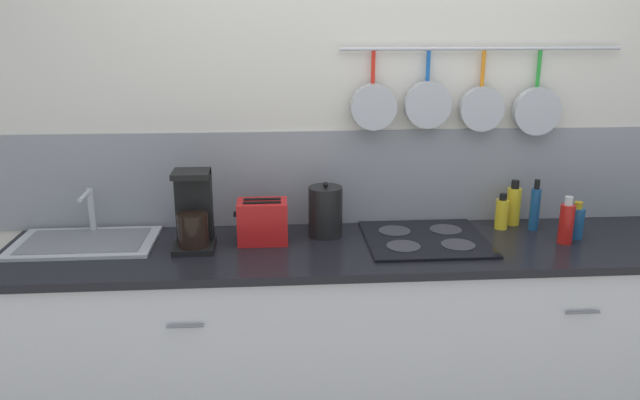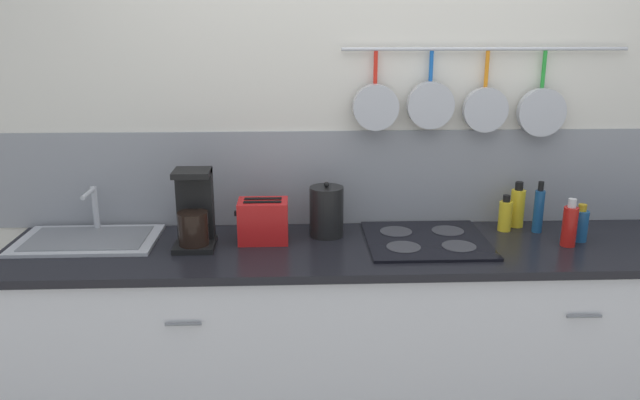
# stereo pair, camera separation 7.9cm
# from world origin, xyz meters

# --- Properties ---
(wall_back) EXTENTS (7.20, 0.15, 2.60)m
(wall_back) POSITION_xyz_m (0.00, 0.35, 1.27)
(wall_back) COLOR silver
(wall_back) RESTS_ON ground_plane
(cabinet_base) EXTENTS (3.13, 0.60, 0.88)m
(cabinet_base) POSITION_xyz_m (0.00, -0.00, 0.44)
(cabinet_base) COLOR silver
(cabinet_base) RESTS_ON ground_plane
(countertop) EXTENTS (3.17, 0.62, 0.03)m
(countertop) POSITION_xyz_m (0.00, 0.00, 0.90)
(countertop) COLOR black
(countertop) RESTS_ON cabinet_base
(sink_basin) EXTENTS (0.59, 0.37, 0.21)m
(sink_basin) POSITION_xyz_m (-1.25, 0.11, 0.93)
(sink_basin) COLOR #B7BABF
(sink_basin) RESTS_ON countertop
(coffee_maker) EXTENTS (0.17, 0.19, 0.33)m
(coffee_maker) POSITION_xyz_m (-0.77, 0.04, 1.05)
(coffee_maker) COLOR black
(coffee_maker) RESTS_ON countertop
(toaster) EXTENTS (0.23, 0.15, 0.19)m
(toaster) POSITION_xyz_m (-0.49, 0.08, 1.01)
(toaster) COLOR red
(toaster) RESTS_ON countertop
(kettle) EXTENTS (0.15, 0.15, 0.25)m
(kettle) POSITION_xyz_m (-0.21, 0.15, 1.03)
(kettle) COLOR black
(kettle) RESTS_ON countertop
(cooktop) EXTENTS (0.52, 0.49, 0.01)m
(cooktop) POSITION_xyz_m (0.22, 0.05, 0.92)
(cooktop) COLOR black
(cooktop) RESTS_ON countertop
(bottle_hot_sauce) EXTENTS (0.06, 0.06, 0.17)m
(bottle_hot_sauce) POSITION_xyz_m (0.61, 0.18, 0.99)
(bottle_hot_sauce) COLOR yellow
(bottle_hot_sauce) RESTS_ON countertop
(bottle_vinegar) EXTENTS (0.07, 0.07, 0.21)m
(bottle_vinegar) POSITION_xyz_m (0.68, 0.24, 1.01)
(bottle_vinegar) COLOR yellow
(bottle_vinegar) RESTS_ON countertop
(bottle_cooking_wine) EXTENTS (0.05, 0.05, 0.24)m
(bottle_cooking_wine) POSITION_xyz_m (0.75, 0.16, 1.02)
(bottle_cooking_wine) COLOR navy
(bottle_cooking_wine) RESTS_ON countertop
(bottle_sesame_oil) EXTENTS (0.06, 0.06, 0.21)m
(bottle_sesame_oil) POSITION_xyz_m (0.81, -0.03, 1.01)
(bottle_sesame_oil) COLOR red
(bottle_sesame_oil) RESTS_ON countertop
(bottle_dish_soap) EXTENTS (0.06, 0.06, 0.17)m
(bottle_dish_soap) POSITION_xyz_m (0.89, 0.03, 0.99)
(bottle_dish_soap) COLOR navy
(bottle_dish_soap) RESTS_ON countertop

